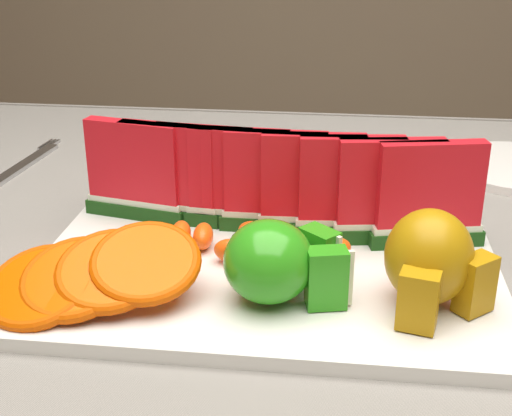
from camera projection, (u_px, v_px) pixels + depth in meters
The scene contains 10 objects.
table at pixel (276, 364), 0.68m from camera, with size 1.40×0.90×0.75m.
tablecloth at pixel (277, 307), 0.65m from camera, with size 1.53×1.03×0.20m.
platter at pixel (268, 264), 0.63m from camera, with size 0.40×0.30×0.01m.
apple_cluster at pixel (278, 262), 0.55m from camera, with size 0.11×0.09×0.07m.
pear_cluster at pixel (431, 261), 0.54m from camera, with size 0.09×0.09×0.08m.
fork at pixel (24, 165), 0.88m from camera, with size 0.03×0.20×0.00m.
watermelon_row at pixel (275, 184), 0.67m from camera, with size 0.39×0.07×0.10m.
orange_fan_front at pixel (93, 274), 0.55m from camera, with size 0.18×0.13×0.05m.
orange_fan_back at pixel (252, 189), 0.73m from camera, with size 0.23×0.09×0.04m.
tangerine_segments at pixel (254, 243), 0.63m from camera, with size 0.17×0.07×0.02m.
Camera 1 is at (0.05, -0.56, 1.06)m, focal length 50.00 mm.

